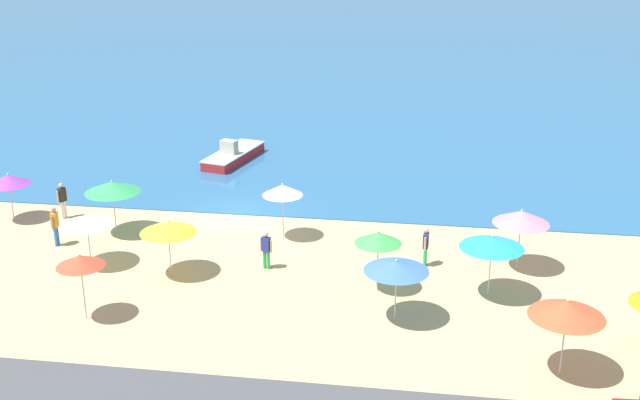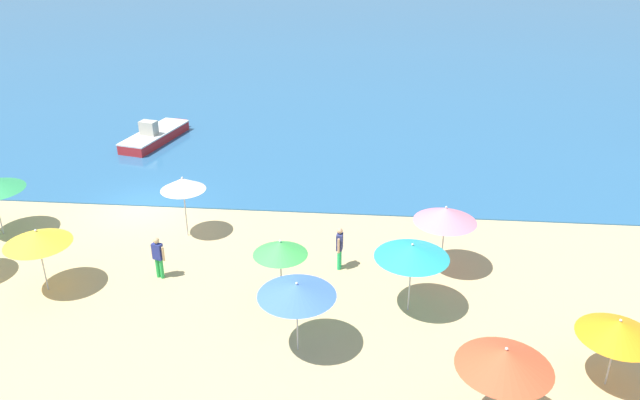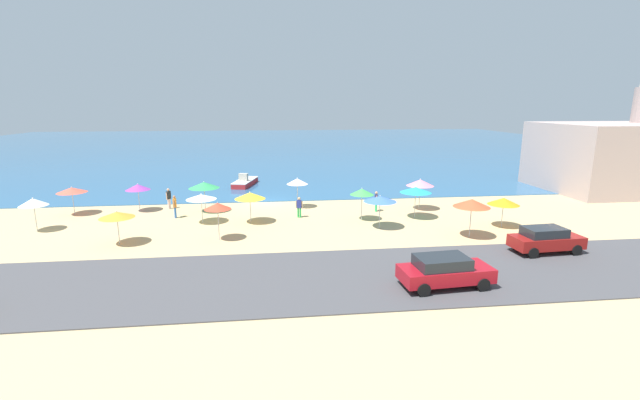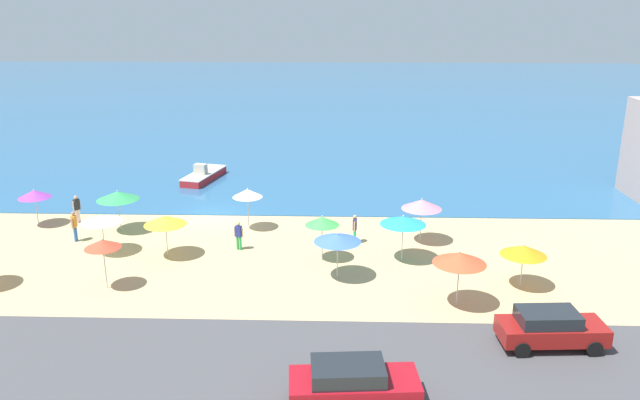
% 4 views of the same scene
% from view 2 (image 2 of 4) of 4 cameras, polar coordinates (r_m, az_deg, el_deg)
% --- Properties ---
extents(ground_plane, '(160.00, 160.00, 0.00)m').
position_cam_2_polar(ground_plane, '(29.40, -15.68, -0.57)').
color(ground_plane, tan).
extents(sea, '(150.00, 110.00, 0.05)m').
position_cam_2_polar(sea, '(81.27, -2.21, 16.42)').
color(sea, '#295C89').
rests_on(sea, ground_plane).
extents(beach_umbrella_0, '(1.81, 1.81, 2.54)m').
position_cam_2_polar(beach_umbrella_0, '(20.40, -3.66, -4.42)').
color(beach_umbrella_0, '#B2B2B7').
rests_on(beach_umbrella_0, ground_plane).
extents(beach_umbrella_2, '(2.30, 2.30, 2.66)m').
position_cam_2_polar(beach_umbrella_2, '(22.80, 11.41, -1.33)').
color(beach_umbrella_2, '#B2B2B7').
rests_on(beach_umbrella_2, ground_plane).
extents(beach_umbrella_3, '(2.28, 2.28, 2.41)m').
position_cam_2_polar(beach_umbrella_3, '(23.39, -24.46, -3.13)').
color(beach_umbrella_3, '#B2B2B7').
rests_on(beach_umbrella_3, ground_plane).
extents(beach_umbrella_4, '(1.81, 1.81, 2.63)m').
position_cam_2_polar(beach_umbrella_4, '(25.43, -12.44, 1.43)').
color(beach_umbrella_4, '#B2B2B7').
rests_on(beach_umbrella_4, ground_plane).
extents(beach_umbrella_5, '(2.40, 2.40, 2.70)m').
position_cam_2_polar(beach_umbrella_5, '(16.25, 16.56, -13.73)').
color(beach_umbrella_5, '#B2B2B7').
rests_on(beach_umbrella_5, ground_plane).
extents(beach_umbrella_10, '(2.20, 2.20, 2.24)m').
position_cam_2_polar(beach_umbrella_10, '(19.10, 25.64, -10.57)').
color(beach_umbrella_10, '#B2B2B7').
rests_on(beach_umbrella_10, ground_plane).
extents(beach_umbrella_13, '(2.35, 2.35, 2.43)m').
position_cam_2_polar(beach_umbrella_13, '(18.42, -2.14, -8.21)').
color(beach_umbrella_13, '#B2B2B7').
rests_on(beach_umbrella_13, ground_plane).
extents(beach_umbrella_14, '(2.45, 2.45, 2.56)m').
position_cam_2_polar(beach_umbrella_14, '(20.35, 8.41, -4.65)').
color(beach_umbrella_14, '#B2B2B7').
rests_on(beach_umbrella_14, ground_plane).
extents(bather_1, '(0.54, 0.33, 1.65)m').
position_cam_2_polar(bather_1, '(23.31, -14.59, -4.93)').
color(bather_1, green).
rests_on(bather_1, ground_plane).
extents(bather_3, '(0.25, 0.57, 1.70)m').
position_cam_2_polar(bather_3, '(23.13, 1.80, -4.22)').
color(bather_3, '#20B55F').
rests_on(bather_3, ground_plane).
extents(skiff_nearshore, '(2.77, 5.65, 1.37)m').
position_cam_2_polar(skiff_nearshore, '(37.35, -14.85, 5.72)').
color(skiff_nearshore, '#B52427').
rests_on(skiff_nearshore, sea).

